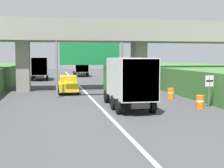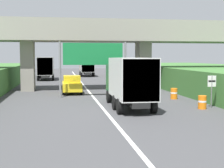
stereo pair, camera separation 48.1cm
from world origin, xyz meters
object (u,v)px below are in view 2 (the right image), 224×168
(truck_orange, at_px, (86,65))
(construction_barrel_3, at_px, (202,102))
(car_yellow, at_px, (72,85))
(truck_green, at_px, (129,80))
(construction_barrel_4, at_px, (174,94))
(overhead_highway_sign, at_px, (93,57))
(construction_barrel_5, at_px, (155,88))
(truck_silver, at_px, (46,67))
(speed_limit_sign, at_px, (212,87))

(truck_orange, bearing_deg, construction_barrel_3, -83.01)
(car_yellow, distance_m, construction_barrel_3, 13.57)
(truck_green, height_order, truck_orange, same)
(construction_barrel_3, distance_m, construction_barrel_4, 5.22)
(overhead_highway_sign, relative_size, construction_barrel_4, 6.53)
(truck_green, distance_m, construction_barrel_5, 10.45)
(overhead_highway_sign, height_order, construction_barrel_5, overhead_highway_sign)
(construction_barrel_4, relative_size, construction_barrel_5, 1.00)
(truck_green, xyz_separation_m, construction_barrel_4, (4.69, 4.02, -1.47))
(overhead_highway_sign, relative_size, truck_green, 0.81)
(construction_barrel_3, distance_m, construction_barrel_5, 10.44)
(construction_barrel_3, relative_size, construction_barrel_5, 1.00)
(truck_orange, bearing_deg, construction_barrel_5, -80.69)
(truck_green, distance_m, construction_barrel_3, 5.15)
(overhead_highway_sign, xyz_separation_m, car_yellow, (-1.76, 2.97, -2.63))
(car_yellow, bearing_deg, truck_silver, 99.42)
(overhead_highway_sign, xyz_separation_m, construction_barrel_3, (6.59, -7.72, -3.03))
(truck_silver, bearing_deg, construction_barrel_5, -59.80)
(construction_barrel_5, bearing_deg, car_yellow, 178.27)
(car_yellow, relative_size, construction_barrel_3, 4.56)
(truck_green, distance_m, construction_barrel_4, 6.35)
(truck_orange, bearing_deg, speed_limit_sign, -81.76)
(truck_silver, relative_size, truck_orange, 1.00)
(truck_silver, bearing_deg, construction_barrel_3, -68.98)
(overhead_highway_sign, height_order, speed_limit_sign, overhead_highway_sign)
(truck_orange, relative_size, car_yellow, 1.78)
(truck_silver, bearing_deg, speed_limit_sign, -67.43)
(overhead_highway_sign, relative_size, truck_silver, 0.81)
(construction_barrel_5, bearing_deg, truck_silver, 120.20)
(truck_silver, height_order, construction_barrel_5, truck_silver)
(overhead_highway_sign, distance_m, truck_silver, 22.97)
(construction_barrel_3, height_order, construction_barrel_5, same)
(truck_green, bearing_deg, construction_barrel_3, -14.11)
(speed_limit_sign, xyz_separation_m, truck_green, (-5.60, 0.88, 0.46))
(truck_orange, xyz_separation_m, construction_barrel_5, (4.58, -27.94, -1.47))
(truck_green, bearing_deg, speed_limit_sign, -8.90)
(overhead_highway_sign, bearing_deg, speed_limit_sign, -44.99)
(construction_barrel_4, bearing_deg, truck_green, -139.41)
(speed_limit_sign, height_order, truck_silver, truck_silver)
(car_yellow, xyz_separation_m, construction_barrel_3, (8.35, -10.69, -0.40))
(overhead_highway_sign, xyz_separation_m, truck_orange, (1.89, 30.66, -1.56))
(truck_orange, height_order, car_yellow, truck_orange)
(truck_green, height_order, construction_barrel_4, truck_green)
(overhead_highway_sign, distance_m, construction_barrel_3, 10.60)
(construction_barrel_3, bearing_deg, construction_barrel_4, 91.10)
(truck_silver, xyz_separation_m, truck_orange, (6.86, 8.29, 0.00))
(overhead_highway_sign, bearing_deg, truck_green, -74.57)
(speed_limit_sign, distance_m, construction_barrel_4, 5.08)
(construction_barrel_3, bearing_deg, construction_barrel_5, 90.69)
(truck_orange, bearing_deg, car_yellow, -97.49)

